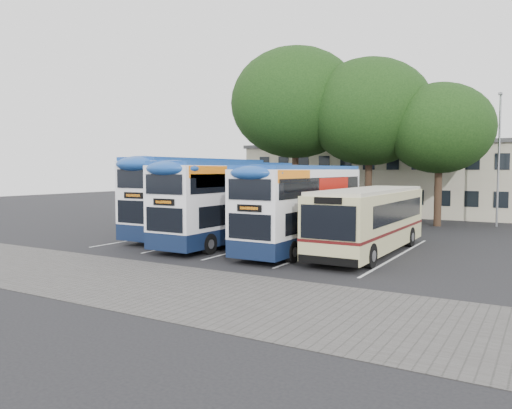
{
  "coord_description": "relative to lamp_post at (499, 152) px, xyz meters",
  "views": [
    {
      "loc": [
        9.08,
        -17.6,
        3.9
      ],
      "look_at": [
        -4.28,
        5.0,
        2.07
      ],
      "focal_mm": 35.0,
      "sensor_mm": 36.0,
      "label": 1
    }
  ],
  "objects": [
    {
      "name": "ground",
      "position": [
        -6.0,
        -19.97,
        -5.08
      ],
      "size": [
        120.0,
        120.0,
        0.0
      ],
      "primitive_type": "plane",
      "color": "black",
      "rests_on": "ground"
    },
    {
      "name": "paving_strip",
      "position": [
        -8.0,
        -24.97,
        -5.08
      ],
      "size": [
        40.0,
        6.0,
        0.01
      ],
      "primitive_type": "cube",
      "color": "#595654",
      "rests_on": "ground"
    },
    {
      "name": "bay_lines",
      "position": [
        -9.75,
        -14.97,
        -5.08
      ],
      "size": [
        14.12,
        11.0,
        0.01
      ],
      "color": "silver",
      "rests_on": "ground"
    },
    {
      "name": "depot_building",
      "position": [
        -6.0,
        7.02,
        -1.93
      ],
      "size": [
        32.4,
        8.4,
        6.2
      ],
      "color": "#BEB299",
      "rests_on": "ground"
    },
    {
      "name": "lamp_post",
      "position": [
        0.0,
        0.0,
        0.0
      ],
      "size": [
        0.25,
        1.05,
        9.06
      ],
      "color": "gray",
      "rests_on": "ground"
    },
    {
      "name": "tree_left",
      "position": [
        -14.26,
        -2.17,
        4.0
      ],
      "size": [
        10.1,
        10.1,
        13.39
      ],
      "color": "black",
      "rests_on": "ground"
    },
    {
      "name": "tree_mid",
      "position": [
        -8.52,
        -1.57,
        3.02
      ],
      "size": [
        9.21,
        9.21,
        12.03
      ],
      "color": "black",
      "rests_on": "ground"
    },
    {
      "name": "tree_right",
      "position": [
        -3.59,
        -1.6,
        1.63
      ],
      "size": [
        7.26,
        7.26,
        9.82
      ],
      "color": "black",
      "rests_on": "ground"
    },
    {
      "name": "bus_dd_left",
      "position": [
        -14.7,
        -13.95,
        -2.58
      ],
      "size": [
        2.64,
        10.9,
        4.54
      ],
      "color": "#0F1C39",
      "rests_on": "ground"
    },
    {
      "name": "bus_dd_mid",
      "position": [
        -11.49,
        -15.68,
        -2.72
      ],
      "size": [
        2.5,
        10.3,
        4.29
      ],
      "color": "#0F1C39",
      "rests_on": "ground"
    },
    {
      "name": "bus_dd_right",
      "position": [
        -7.21,
        -15.74,
        -2.83
      ],
      "size": [
        2.38,
        9.83,
        4.1
      ],
      "color": "#0F1C39",
      "rests_on": "ground"
    },
    {
      "name": "bus_single",
      "position": [
        -4.1,
        -14.96,
        -3.37
      ],
      "size": [
        2.58,
        10.13,
        3.02
      ],
      "color": "#CAC286",
      "rests_on": "ground"
    }
  ]
}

